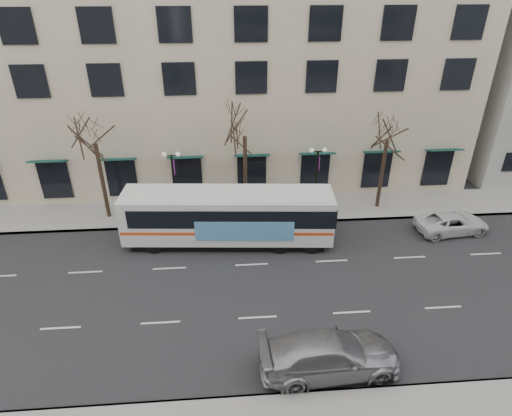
{
  "coord_description": "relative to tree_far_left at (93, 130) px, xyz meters",
  "views": [
    {
      "loc": [
        -1.35,
        -18.95,
        15.78
      ],
      "look_at": [
        0.27,
        2.25,
        4.0
      ],
      "focal_mm": 30.0,
      "sensor_mm": 36.0,
      "label": 1
    }
  ],
  "objects": [
    {
      "name": "city_bus",
      "position": [
        8.74,
        -3.82,
        -4.7
      ],
      "size": [
        13.65,
        3.99,
        3.65
      ],
      "rotation": [
        0.0,
        0.0,
        -0.08
      ],
      "color": "silver",
      "rests_on": "ground"
    },
    {
      "name": "building_hotel",
      "position": [
        8.0,
        12.2,
        5.3
      ],
      "size": [
        40.0,
        20.0,
        24.0
      ],
      "primitive_type": "cube",
      "color": "#BFB391",
      "rests_on": "ground"
    },
    {
      "name": "silver_car",
      "position": [
        12.95,
        -14.62,
        -5.78
      ],
      "size": [
        6.46,
        2.92,
        1.84
      ],
      "primitive_type": "imported",
      "rotation": [
        0.0,
        0.0,
        1.63
      ],
      "color": "#96989D",
      "rests_on": "ground"
    },
    {
      "name": "sidewalk_far",
      "position": [
        15.0,
        0.2,
        -6.62
      ],
      "size": [
        80.0,
        4.0,
        0.15
      ],
      "primitive_type": "cube",
      "color": "gray",
      "rests_on": "ground"
    },
    {
      "name": "tree_far_right",
      "position": [
        20.0,
        0.0,
        -0.28
      ],
      "size": [
        3.6,
        3.6,
        8.06
      ],
      "color": "black",
      "rests_on": "ground"
    },
    {
      "name": "lamp_post_left",
      "position": [
        5.01,
        -0.6,
        -3.75
      ],
      "size": [
        1.22,
        0.45,
        5.21
      ],
      "color": "black",
      "rests_on": "ground"
    },
    {
      "name": "tree_far_left",
      "position": [
        0.0,
        0.0,
        0.0
      ],
      "size": [
        3.6,
        3.6,
        8.34
      ],
      "color": "black",
      "rests_on": "ground"
    },
    {
      "name": "lamp_post_right",
      "position": [
        15.01,
        -0.6,
        -3.75
      ],
      "size": [
        1.22,
        0.45,
        5.21
      ],
      "color": "black",
      "rests_on": "ground"
    },
    {
      "name": "ground",
      "position": [
        10.0,
        -8.8,
        -6.7
      ],
      "size": [
        160.0,
        160.0,
        0.0
      ],
      "primitive_type": "plane",
      "color": "black",
      "rests_on": "ground"
    },
    {
      "name": "white_pickup",
      "position": [
        23.98,
        -3.69,
        -6.01
      ],
      "size": [
        5.17,
        2.8,
        1.38
      ],
      "primitive_type": "imported",
      "rotation": [
        0.0,
        0.0,
        1.68
      ],
      "color": "silver",
      "rests_on": "ground"
    },
    {
      "name": "tree_far_mid",
      "position": [
        10.0,
        0.0,
        0.21
      ],
      "size": [
        3.6,
        3.6,
        8.55
      ],
      "color": "black",
      "rests_on": "ground"
    }
  ]
}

